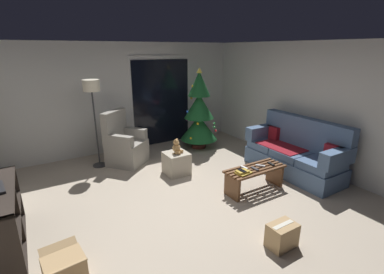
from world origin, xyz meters
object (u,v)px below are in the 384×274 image
at_px(floor_lamp, 92,94).
at_px(remote_white, 244,168).
at_px(book_stack, 243,172).
at_px(teddy_bear_honey, 177,147).
at_px(teddy_bear_cream_by_tree, 175,152).
at_px(remote_silver, 260,166).
at_px(ottoman, 176,163).
at_px(cardboard_box_taped_mid_floor, 282,235).
at_px(coffee_table, 255,176).
at_px(remote_graphite, 255,169).
at_px(couch, 295,153).
at_px(cell_phone, 242,170).
at_px(cardboard_box_open_near_shelf, 64,267).
at_px(armchair, 125,145).
at_px(christmas_tree, 199,114).
at_px(remote_black, 271,164).

bearing_deg(floor_lamp, remote_white, -51.88).
bearing_deg(book_stack, teddy_bear_honey, 110.24).
height_order(book_stack, teddy_bear_cream_by_tree, book_stack).
bearing_deg(floor_lamp, remote_silver, -48.71).
relative_size(ottoman, cardboard_box_taped_mid_floor, 1.22).
xyz_separation_m(coffee_table, remote_graphite, (-0.05, -0.04, 0.15)).
bearing_deg(couch, coffee_table, -173.32).
height_order(book_stack, cell_phone, cell_phone).
relative_size(book_stack, floor_lamp, 0.15).
bearing_deg(cardboard_box_open_near_shelf, ottoman, 36.56).
distance_m(floor_lamp, cardboard_box_open_near_shelf, 3.32).
relative_size(remote_graphite, cardboard_box_open_near_shelf, 0.30).
relative_size(remote_silver, cell_phone, 1.08).
relative_size(coffee_table, teddy_bear_cream_by_tree, 3.86).
bearing_deg(armchair, cardboard_box_taped_mid_floor, -77.21).
xyz_separation_m(book_stack, floor_lamp, (-1.71, 2.52, 1.06)).
height_order(teddy_bear_cream_by_tree, cardboard_box_taped_mid_floor, cardboard_box_taped_mid_floor).
bearing_deg(floor_lamp, christmas_tree, -2.92).
bearing_deg(remote_silver, couch, 147.38).
bearing_deg(remote_white, armchair, 119.36).
xyz_separation_m(remote_graphite, book_stack, (-0.28, -0.03, 0.01)).
height_order(remote_graphite, floor_lamp, floor_lamp).
distance_m(couch, ottoman, 2.34).
xyz_separation_m(armchair, teddy_bear_cream_by_tree, (1.05, -0.27, -0.28)).
bearing_deg(cardboard_box_open_near_shelf, remote_silver, 6.82).
xyz_separation_m(couch, remote_graphite, (-1.24, -0.18, 0.03)).
xyz_separation_m(remote_silver, cardboard_box_taped_mid_floor, (-0.83, -1.25, -0.28)).
height_order(remote_white, cell_phone, cell_phone).
distance_m(remote_white, cardboard_box_open_near_shelf, 2.96).
xyz_separation_m(remote_silver, teddy_bear_cream_by_tree, (-0.59, 2.04, -0.31)).
relative_size(ottoman, teddy_bear_cream_by_tree, 1.54).
xyz_separation_m(remote_white, teddy_bear_honey, (-0.65, 1.19, 0.12)).
relative_size(couch, remote_white, 12.45).
xyz_separation_m(armchair, cardboard_box_open_near_shelf, (-1.56, -2.69, -0.27)).
bearing_deg(remote_graphite, floor_lamp, -53.02).
distance_m(remote_black, floor_lamp, 3.61).
height_order(ottoman, teddy_bear_honey, teddy_bear_honey).
height_order(cell_phone, cardboard_box_open_near_shelf, cell_phone).
bearing_deg(christmas_tree, cell_phone, -106.45).
bearing_deg(ottoman, remote_graphite, -59.58).
distance_m(ottoman, cardboard_box_open_near_shelf, 2.80).
distance_m(cell_phone, christmas_tree, 2.53).
bearing_deg(cell_phone, teddy_bear_honey, 106.62).
distance_m(coffee_table, christmas_tree, 2.44).
bearing_deg(remote_black, cardboard_box_open_near_shelf, 14.16).
height_order(remote_black, teddy_bear_honey, teddy_bear_honey).
bearing_deg(ottoman, floor_lamp, 135.86).
relative_size(teddy_bear_honey, teddy_bear_cream_by_tree, 1.00).
xyz_separation_m(ottoman, cardboard_box_open_near_shelf, (-2.25, -1.67, -0.09)).
distance_m(remote_white, teddy_bear_cream_by_tree, 2.00).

